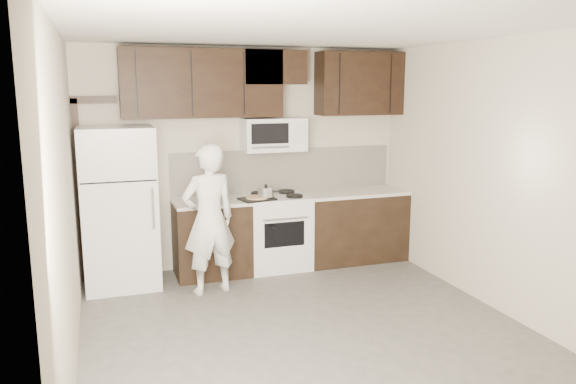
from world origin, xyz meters
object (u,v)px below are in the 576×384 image
person (209,219)px  microwave (273,135)px  stove (277,231)px  refrigerator (119,208)px

person → microwave: bearing=-156.0°
stove → microwave: 1.20m
microwave → person: bearing=-143.7°
stove → person: (-0.95, -0.58, 0.36)m
refrigerator → stove: bearing=1.5°
stove → person: bearing=-148.6°
stove → microwave: bearing=90.1°
stove → microwave: microwave is taller
stove → person: size_ratio=0.57×
stove → microwave: (-0.00, 0.12, 1.19)m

